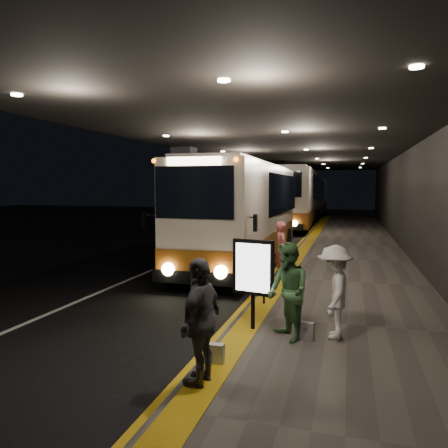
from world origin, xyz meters
The scene contains 19 objects.
ground centered at (0.00, 0.00, 0.00)m, with size 90.00×90.00×0.00m, color black.
lane_line_white centered at (-1.80, 5.00, 0.01)m, with size 0.12×50.00×0.01m, color silver.
kerb_stripe_yellow centered at (2.35, 5.00, 0.01)m, with size 0.18×50.00×0.01m, color gold.
sidewalk centered at (4.75, 5.00, 0.07)m, with size 4.50×50.00×0.15m, color #514C44.
tactile_strip centered at (2.85, 5.00, 0.16)m, with size 0.50×50.00×0.01m, color gold.
terminal_wall centered at (7.00, 5.00, 3.00)m, with size 0.10×50.00×6.00m, color black.
support_columns centered at (-1.50, 4.00, 2.20)m, with size 0.80×24.80×4.40m.
canopy centered at (2.50, 5.00, 4.60)m, with size 9.00×50.00×0.40m, color black.
coach_main centered at (0.91, 4.26, 1.76)m, with size 2.66×11.80×3.66m.
coach_second centered at (0.96, 19.27, 1.94)m, with size 3.14×12.95×4.05m.
coach_third centered at (1.05, 29.83, 1.72)m, with size 2.79×11.50×3.59m.
passenger_boarding centered at (2.80, 1.01, 1.00)m, with size 0.62×0.41×1.70m, color #C65C63.
passenger_waiting_green centered at (3.72, -4.37, 1.03)m, with size 0.85×0.53×1.76m, color #40723F.
passenger_waiting_white centered at (4.52, -4.00, 1.00)m, with size 1.09×0.51×1.69m, color white.
passenger_waiting_grey centered at (2.80, -6.45, 1.04)m, with size 1.04×0.53×1.78m, color #555359.
bag_polka centered at (4.05, -4.31, 0.32)m, with size 0.27×0.12×0.33m, color black.
bag_plain centered at (2.80, -5.74, 0.31)m, with size 0.25×0.15×0.31m, color silver.
info_sign centered at (3.00, -3.98, 1.32)m, with size 0.83×0.28×1.74m.
stanchion_post centered at (2.86, -2.13, 0.74)m, with size 0.05×0.05×1.19m, color black.
Camera 1 is at (4.74, -12.02, 2.90)m, focal length 35.00 mm.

